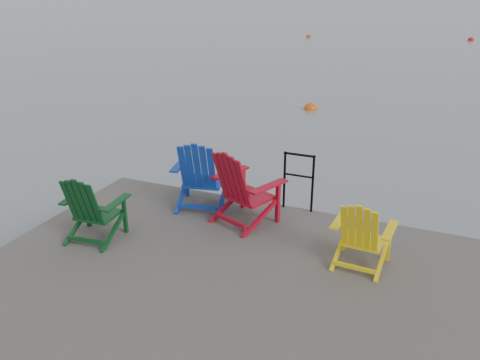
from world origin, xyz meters
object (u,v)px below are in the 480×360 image
at_px(chair_green, 91,207).
at_px(chair_yellow, 362,233).
at_px(chair_blue, 201,174).
at_px(chair_red, 243,187).
at_px(buoy_d, 471,41).
at_px(handrail, 299,176).
at_px(buoy_a, 310,109).
at_px(buoy_b, 309,37).

xyz_separation_m(chair_green, chair_yellow, (3.43, 0.71, -0.02)).
height_order(chair_blue, chair_red, chair_red).
bearing_deg(chair_red, chair_yellow, 4.80).
bearing_deg(buoy_d, chair_yellow, -92.50).
bearing_deg(buoy_d, handrail, -94.91).
height_order(buoy_a, buoy_b, buoy_a).
xyz_separation_m(chair_blue, buoy_d, (3.89, 29.65, -1.05)).
relative_size(handrail, buoy_d, 2.29).
bearing_deg(buoy_a, buoy_d, 77.89).
bearing_deg(chair_yellow, chair_blue, 166.31).
height_order(chair_blue, buoy_a, chair_blue).
distance_m(chair_green, chair_blue, 1.73).
height_order(handrail, buoy_d, handrail).
xyz_separation_m(handrail, chair_yellow, (1.18, -1.28, -0.09)).
distance_m(chair_blue, chair_yellow, 2.68).
bearing_deg(chair_green, buoy_d, 76.66).
bearing_deg(buoy_b, chair_blue, -77.61).
height_order(chair_blue, buoy_b, chair_blue).
relative_size(handrail, chair_red, 0.81).
bearing_deg(chair_yellow, chair_green, -164.86).
height_order(chair_blue, buoy_d, chair_blue).
relative_size(buoy_a, buoy_b, 1.17).
bearing_deg(buoy_b, buoy_d, 12.28).
xyz_separation_m(chair_blue, buoy_a, (-0.64, 8.57, -1.05)).
height_order(chair_yellow, buoy_d, chair_yellow).
height_order(handrail, chair_yellow, chair_yellow).
distance_m(chair_blue, buoy_a, 8.65).
relative_size(chair_blue, chair_yellow, 1.21).
distance_m(buoy_a, buoy_d, 21.56).
xyz_separation_m(handrail, chair_blue, (-1.38, -0.49, 0.01)).
relative_size(chair_red, buoy_a, 2.70).
height_order(handrail, chair_blue, chair_blue).
bearing_deg(chair_yellow, buoy_b, 110.42).
bearing_deg(chair_red, buoy_a, 121.00).
height_order(chair_blue, chair_yellow, chair_blue).
bearing_deg(chair_red, chair_blue, -175.65).
bearing_deg(chair_green, buoy_a, 84.02).
xyz_separation_m(chair_blue, chair_yellow, (2.56, -0.79, -0.09)).
xyz_separation_m(handrail, buoy_b, (-7.42, 27.00, -1.04)).
bearing_deg(buoy_a, buoy_b, 105.93).
distance_m(chair_blue, chair_red, 0.82).
bearing_deg(buoy_a, chair_blue, -85.74).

